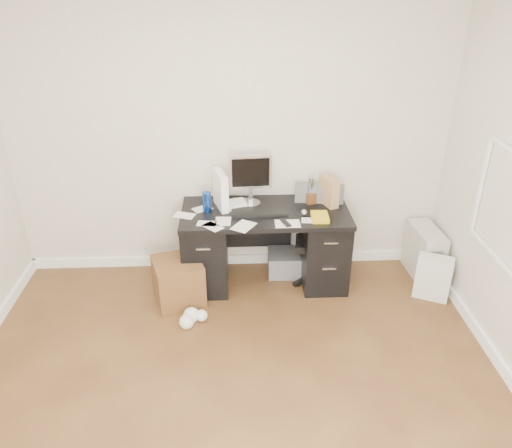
{
  "coord_description": "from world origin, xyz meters",
  "views": [
    {
      "loc": [
        0.03,
        -2.35,
        2.7
      ],
      "look_at": [
        0.2,
        1.2,
        0.85
      ],
      "focal_mm": 35.0,
      "sensor_mm": 36.0,
      "label": 1
    }
  ],
  "objects": [
    {
      "name": "loose_papers",
      "position": [
        0.1,
        1.6,
        0.75
      ],
      "size": [
        1.1,
        0.6,
        0.0
      ],
      "primitive_type": null,
      "color": "white",
      "rests_on": "desk"
    },
    {
      "name": "keyboard",
      "position": [
        0.25,
        1.6,
        0.76
      ],
      "size": [
        0.49,
        0.17,
        0.03
      ],
      "primitive_type": "cube",
      "rotation": [
        0.0,
        0.0,
        0.01
      ],
      "color": "black",
      "rests_on": "desk"
    },
    {
      "name": "paper_remote",
      "position": [
        0.47,
        1.39,
        0.76
      ],
      "size": [
        0.21,
        0.17,
        0.02
      ],
      "primitive_type": null,
      "rotation": [
        0.0,
        0.0,
        -0.0
      ],
      "color": "white",
      "rests_on": "desk"
    },
    {
      "name": "travel_mug",
      "position": [
        -0.22,
        1.67,
        0.84
      ],
      "size": [
        0.09,
        0.09,
        0.18
      ],
      "primitive_type": "cylinder",
      "rotation": [
        0.0,
        0.0,
        -0.1
      ],
      "color": "#153A96",
      "rests_on": "desk"
    },
    {
      "name": "computer_mouse",
      "position": [
        0.63,
        1.54,
        0.78
      ],
      "size": [
        0.07,
        0.07,
        0.06
      ],
      "primitive_type": "sphere",
      "rotation": [
        0.0,
        0.0,
        0.31
      ],
      "color": "#B4B3B8",
      "rests_on": "desk"
    },
    {
      "name": "desk",
      "position": [
        0.3,
        1.65,
        0.4
      ],
      "size": [
        1.5,
        0.7,
        0.75
      ],
      "color": "black",
      "rests_on": "ground"
    },
    {
      "name": "wicker_basket",
      "position": [
        -0.49,
        1.38,
        0.2
      ],
      "size": [
        0.51,
        0.51,
        0.4
      ],
      "primitive_type": "cube",
      "rotation": [
        0.0,
        0.0,
        0.31
      ],
      "color": "#493115",
      "rests_on": "ground"
    },
    {
      "name": "pc_tower",
      "position": [
        1.84,
        1.7,
        0.25
      ],
      "size": [
        0.25,
        0.51,
        0.49
      ],
      "primitive_type": "cube",
      "rotation": [
        0.0,
        0.0,
        0.06
      ],
      "color": "#B7B0A5",
      "rests_on": "ground"
    },
    {
      "name": "white_binder",
      "position": [
        -0.1,
        1.75,
        0.92
      ],
      "size": [
        0.21,
        0.32,
        0.34
      ],
      "primitive_type": "cube",
      "rotation": [
        0.0,
        0.0,
        0.29
      ],
      "color": "white",
      "rests_on": "desk"
    },
    {
      "name": "office_chair",
      "position": [
        0.79,
        1.69,
        0.45
      ],
      "size": [
        0.58,
        0.58,
        0.91
      ],
      "primitive_type": null,
      "rotation": [
        0.0,
        0.0,
        -0.14
      ],
      "color": "#50524F",
      "rests_on": "ground"
    },
    {
      "name": "ground",
      "position": [
        0.0,
        0.0,
        0.0
      ],
      "size": [
        4.0,
        4.0,
        0.0
      ],
      "primitive_type": "plane",
      "color": "#492C17",
      "rests_on": "ground"
    },
    {
      "name": "shopping_bag",
      "position": [
        1.8,
        1.33,
        0.21
      ],
      "size": [
        0.37,
        0.33,
        0.41
      ],
      "primitive_type": "cube",
      "rotation": [
        0.0,
        0.0,
        -0.44
      ],
      "color": "silver",
      "rests_on": "ground"
    },
    {
      "name": "yellow_book",
      "position": [
        0.77,
        1.47,
        0.77
      ],
      "size": [
        0.17,
        0.21,
        0.04
      ],
      "primitive_type": "cube",
      "rotation": [
        0.0,
        0.0,
        -0.04
      ],
      "color": "gold",
      "rests_on": "desk"
    },
    {
      "name": "pen_cup",
      "position": [
        0.73,
        1.8,
        0.87
      ],
      "size": [
        0.14,
        0.14,
        0.25
      ],
      "primitive_type": null,
      "rotation": [
        0.0,
        0.0,
        0.43
      ],
      "color": "brown",
      "rests_on": "desk"
    },
    {
      "name": "desk_printer",
      "position": [
        0.53,
        1.8,
        0.11
      ],
      "size": [
        0.39,
        0.32,
        0.22
      ],
      "primitive_type": "cube",
      "rotation": [
        0.0,
        0.0,
        -0.03
      ],
      "color": "slate",
      "rests_on": "ground"
    },
    {
      "name": "room_shell",
      "position": [
        0.03,
        0.03,
        1.66
      ],
      "size": [
        4.02,
        4.02,
        2.71
      ],
      "color": "beige",
      "rests_on": "ground"
    },
    {
      "name": "magazine_file",
      "position": [
        0.88,
        1.76,
        0.88
      ],
      "size": [
        0.19,
        0.25,
        0.26
      ],
      "primitive_type": "cube",
      "rotation": [
        0.0,
        0.0,
        0.37
      ],
      "color": "#926A46",
      "rests_on": "desk"
    },
    {
      "name": "lcd_monitor",
      "position": [
        0.17,
        1.8,
        0.99
      ],
      "size": [
        0.4,
        0.25,
        0.48
      ],
      "primitive_type": null,
      "rotation": [
        0.0,
        0.0,
        0.08
      ],
      "color": "#B4B3B8",
      "rests_on": "desk"
    }
  ]
}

